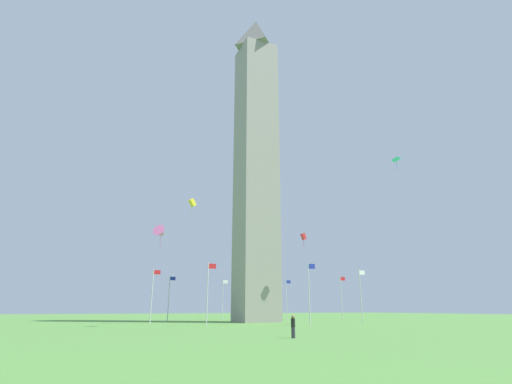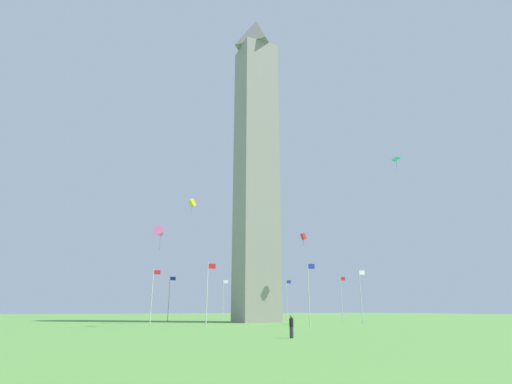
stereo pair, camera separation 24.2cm
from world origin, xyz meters
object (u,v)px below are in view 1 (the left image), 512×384
at_px(kite_yellow_box, 192,203).
at_px(kite_cyan_diamond, 396,160).
at_px(flagpole_se, 169,296).
at_px(flagpole_e, 223,297).
at_px(obelisk_monument, 256,154).
at_px(kite_red_box, 303,236).
at_px(flagpole_w, 309,291).
at_px(flagpole_ne, 287,297).
at_px(kite_pink_delta, 161,233).
at_px(flagpole_sw, 208,291).
at_px(flagpole_n, 341,296).
at_px(person_black_shirt, 293,327).
at_px(flagpole_nw, 361,293).
at_px(flagpole_s, 152,293).

relative_size(kite_yellow_box, kite_cyan_diamond, 1.41).
bearing_deg(flagpole_se, flagpole_e, 22.50).
xyz_separation_m(obelisk_monument, kite_cyan_diamond, (14.24, -19.80, -5.84)).
distance_m(obelisk_monument, kite_red_box, 18.29).
xyz_separation_m(flagpole_e, flagpole_w, (-0.00, -33.96, 0.00)).
height_order(flagpole_ne, kite_pink_delta, kite_pink_delta).
height_order(flagpole_ne, kite_yellow_box, kite_yellow_box).
relative_size(kite_pink_delta, kite_red_box, 1.48).
bearing_deg(flagpole_ne, flagpole_sw, -135.00).
bearing_deg(kite_pink_delta, obelisk_monument, 31.13).
bearing_deg(kite_pink_delta, flagpole_n, 17.32).
bearing_deg(flagpole_se, person_black_shirt, -89.96).
bearing_deg(flagpole_e, flagpole_w, -90.00).
distance_m(flagpole_e, kite_cyan_diamond, 43.83).
xyz_separation_m(flagpole_w, kite_cyan_diamond, (14.18, -2.82, 19.17)).
relative_size(flagpole_sw, kite_red_box, 3.67).
distance_m(flagpole_n, flagpole_ne, 13.00).
bearing_deg(kite_pink_delta, flagpole_sw, -9.23).
bearing_deg(kite_pink_delta, flagpole_e, 56.87).
bearing_deg(kite_yellow_box, flagpole_nw, -21.65).
bearing_deg(flagpole_e, flagpole_sw, -112.50).
xyz_separation_m(person_black_shirt, kite_cyan_diamond, (26.15, 14.54, 22.68)).
distance_m(obelisk_monument, flagpole_n, 30.26).
xyz_separation_m(flagpole_se, flagpole_w, (12.01, -28.99, 0.00)).
bearing_deg(person_black_shirt, kite_cyan_diamond, -21.92).
distance_m(flagpole_se, person_black_shirt, 46.48).
xyz_separation_m(flagpole_se, person_black_shirt, (0.03, -46.35, -3.51)).
bearing_deg(kite_yellow_box, flagpole_s, 153.38).
bearing_deg(flagpole_se, kite_pink_delta, -105.20).
xyz_separation_m(flagpole_e, flagpole_se, (-12.01, -4.97, 0.00)).
bearing_deg(flagpole_n, kite_red_box, -148.87).
xyz_separation_m(flagpole_se, kite_cyan_diamond, (26.18, -31.81, 19.17)).
xyz_separation_m(flagpole_ne, flagpole_se, (-24.01, 0.00, 0.00)).
height_order(flagpole_e, kite_yellow_box, kite_yellow_box).
distance_m(flagpole_s, kite_cyan_diamond, 41.60).
xyz_separation_m(flagpole_sw, kite_pink_delta, (-6.25, 1.02, 7.18)).
height_order(flagpole_s, flagpole_w, same).
height_order(obelisk_monument, flagpole_s, obelisk_monument).
distance_m(obelisk_monument, flagpole_w, 30.23).
xyz_separation_m(flagpole_ne, kite_red_box, (-6.77, -19.10, 9.00)).
distance_m(flagpole_sw, flagpole_nw, 24.01).
bearing_deg(flagpole_w, flagpole_sw, 157.50).
relative_size(flagpole_ne, kite_cyan_diamond, 4.45).
height_order(flagpole_ne, flagpole_se, same).
distance_m(kite_cyan_diamond, kite_red_box, 18.57).
xyz_separation_m(flagpole_sw, kite_red_box, (17.24, 4.91, 9.00)).
bearing_deg(kite_cyan_diamond, flagpole_e, 111.08).
distance_m(flagpole_ne, person_black_shirt, 52.30).
height_order(flagpole_ne, flagpole_sw, same).
relative_size(kite_pink_delta, kite_yellow_box, 1.27).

